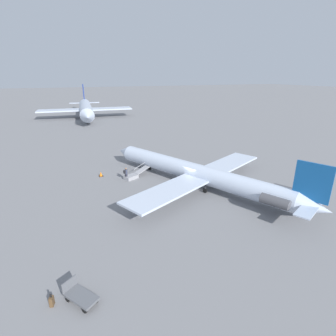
# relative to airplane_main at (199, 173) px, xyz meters

# --- Properties ---
(ground_plane) EXTENTS (600.00, 600.00, 0.00)m
(ground_plane) POSITION_rel_airplane_main_xyz_m (0.80, 0.36, -1.78)
(ground_plane) COLOR slate
(airplane_main) EXTENTS (28.85, 22.84, 5.98)m
(airplane_main) POSITION_rel_airplane_main_xyz_m (0.00, 0.00, 0.00)
(airplane_main) COLOR silver
(airplane_main) RESTS_ON ground
(airplane_far_center) EXTENTS (39.90, 29.91, 10.12)m
(airplane_far_center) POSITION_rel_airplane_main_xyz_m (63.58, 5.81, 1.24)
(airplane_far_center) COLOR silver
(airplane_far_center) RESTS_ON ground
(boarding_stairs) EXTENTS (2.57, 4.07, 1.55)m
(boarding_stairs) POSITION_rel_airplane_main_xyz_m (6.19, 6.79, -1.42)
(boarding_stairs) COLOR #99999E
(boarding_stairs) RESTS_ON ground
(passenger) EXTENTS (0.45, 0.57, 1.74)m
(passenger) POSITION_rel_airplane_main_xyz_m (5.88, 7.89, -0.78)
(passenger) COLOR #23232D
(passenger) RESTS_ON ground
(luggage_cart) EXTENTS (2.44, 2.15, 1.22)m
(luggage_cart) POSITION_rel_airplane_main_xyz_m (-12.62, 15.77, -1.32)
(luggage_cart) COLOR #595B60
(luggage_cart) RESTS_ON ground
(suitcase) EXTENTS (0.41, 0.32, 0.88)m
(suitcase) POSITION_rel_airplane_main_xyz_m (-12.27, 17.40, -1.45)
(suitcase) COLOR brown
(suitcase) RESTS_ON ground
(traffic_cone_near_stairs) EXTENTS (0.59, 0.59, 0.65)m
(traffic_cone_near_stairs) POSITION_rel_airplane_main_xyz_m (8.64, 10.78, -1.48)
(traffic_cone_near_stairs) COLOR black
(traffic_cone_near_stairs) RESTS_ON ground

